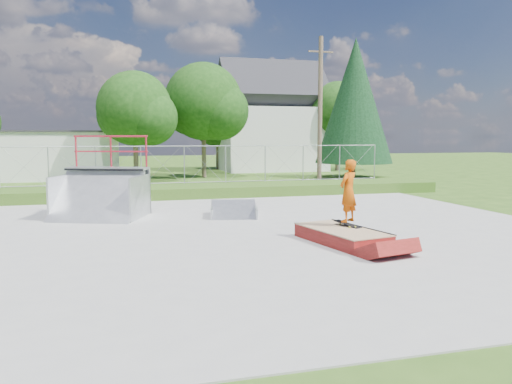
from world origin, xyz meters
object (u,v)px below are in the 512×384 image
(quarter_pipe, at_px, (98,178))
(skater, at_px, (348,194))
(grind_box, at_px, (342,236))
(flat_bank_ramp, at_px, (234,210))

(quarter_pipe, xyz_separation_m, skater, (6.42, -5.37, -0.13))
(grind_box, relative_size, flat_bank_ramp, 1.71)
(grind_box, xyz_separation_m, skater, (0.31, 0.31, 1.05))
(flat_bank_ramp, bearing_deg, quarter_pipe, -179.66)
(quarter_pipe, height_order, skater, quarter_pipe)
(grind_box, bearing_deg, quarter_pipe, 125.44)
(quarter_pipe, bearing_deg, grind_box, -21.77)
(quarter_pipe, bearing_deg, flat_bank_ramp, 10.20)
(quarter_pipe, xyz_separation_m, flat_bank_ramp, (4.38, -0.85, -1.14))
(quarter_pipe, height_order, flat_bank_ramp, quarter_pipe)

